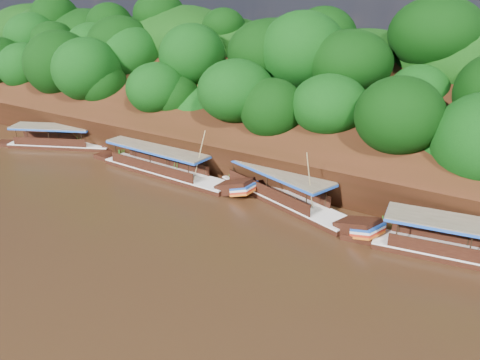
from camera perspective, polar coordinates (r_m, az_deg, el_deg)
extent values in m
plane|color=black|center=(31.70, -0.52, -8.50)|extent=(160.00, 160.00, 0.00)
cube|color=black|center=(43.46, 11.04, 4.88)|extent=(120.00, 16.12, 13.64)
cube|color=black|center=(53.54, 14.81, 3.94)|extent=(120.00, 24.00, 12.00)
ellipsoid|color=#0B3909|center=(64.10, -21.47, 9.09)|extent=(16.00, 8.00, 6.00)
ellipsoid|color=#0B3909|center=(63.79, -12.98, 15.31)|extent=(20.00, 10.00, 8.00)
ellipsoid|color=#0B3909|center=(45.01, 3.44, 5.87)|extent=(18.00, 8.00, 6.40)
ellipsoid|color=#0B3909|center=(48.66, 14.73, 13.33)|extent=(24.00, 11.00, 8.40)
cube|color=black|center=(34.05, 27.24, -8.93)|extent=(13.59, 4.23, 0.94)
cube|color=brown|center=(32.83, 26.57, -4.93)|extent=(10.76, 4.15, 0.13)
cube|color=#1A49AC|center=(32.89, 26.53, -5.13)|extent=(10.76, 4.15, 0.19)
cube|color=black|center=(38.52, 5.28, -2.70)|extent=(13.29, 6.38, 0.99)
cube|color=silver|center=(38.33, 5.31, -2.06)|extent=(13.32, 6.45, 0.11)
cube|color=black|center=(33.92, 14.18, -5.55)|extent=(3.54, 2.69, 1.86)
cube|color=#1A49AC|center=(33.36, 15.36, -5.54)|extent=(2.13, 2.30, 0.68)
cube|color=red|center=(33.54, 15.29, -6.10)|extent=(2.13, 2.30, 0.68)
cube|color=brown|center=(38.03, 4.55, 1.32)|extent=(10.68, 5.84, 0.13)
cube|color=#1A49AC|center=(38.07, 4.55, 1.14)|extent=(10.68, 5.84, 0.20)
cylinder|color=tan|center=(34.78, 8.49, -0.14)|extent=(0.10, 1.75, 4.95)
cube|color=black|center=(44.35, -8.97, 0.58)|extent=(14.22, 2.92, 0.96)
cube|color=silver|center=(44.18, -9.00, 1.13)|extent=(14.23, 2.99, 0.11)
cube|color=black|center=(39.34, -0.54, -0.85)|extent=(3.39, 1.90, 1.90)
cube|color=#1A49AC|center=(38.75, 0.52, -0.71)|extent=(1.81, 1.91, 0.71)
cube|color=red|center=(38.90, 0.52, -1.20)|extent=(1.81, 1.91, 0.71)
cube|color=brown|center=(44.06, -10.01, 3.94)|extent=(11.17, 3.15, 0.13)
cube|color=#1A49AC|center=(44.10, -10.00, 3.78)|extent=(11.17, 3.15, 0.19)
cylinder|color=tan|center=(40.51, -4.98, 2.97)|extent=(1.24, 0.41, 4.63)
cube|color=black|center=(55.24, -20.95, 3.75)|extent=(11.18, 6.73, 0.88)
cube|color=silver|center=(55.11, -21.01, 4.16)|extent=(11.20, 6.79, 0.10)
cube|color=black|center=(52.34, -14.86, 4.30)|extent=(3.12, 2.60, 1.62)
cube|color=#1A49AC|center=(52.00, -14.17, 4.59)|extent=(1.97, 2.11, 0.59)
cube|color=red|center=(52.10, -14.13, 4.24)|extent=(1.97, 2.11, 0.59)
cube|color=brown|center=(54.93, -21.94, 6.08)|extent=(9.09, 5.99, 0.12)
cube|color=#1A49AC|center=(54.96, -21.93, 5.96)|extent=(9.09, 5.99, 0.18)
cone|color=#296B1A|center=(55.21, -18.98, 5.06)|extent=(1.50, 1.50, 1.92)
cone|color=#296B1A|center=(50.34, -14.30, 3.86)|extent=(1.50, 1.50, 1.74)
cone|color=#296B1A|center=(44.92, -7.84, 2.25)|extent=(1.50, 1.50, 1.94)
cone|color=#296B1A|center=(41.67, -0.44, 0.56)|extent=(1.50, 1.50, 1.57)
cone|color=#296B1A|center=(38.80, 8.63, -1.25)|extent=(1.50, 1.50, 1.76)
cone|color=#296B1A|center=(36.70, 18.16, -3.44)|extent=(1.50, 1.50, 1.96)
cone|color=#296B1A|center=(35.50, 24.55, -5.50)|extent=(1.50, 1.50, 1.77)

